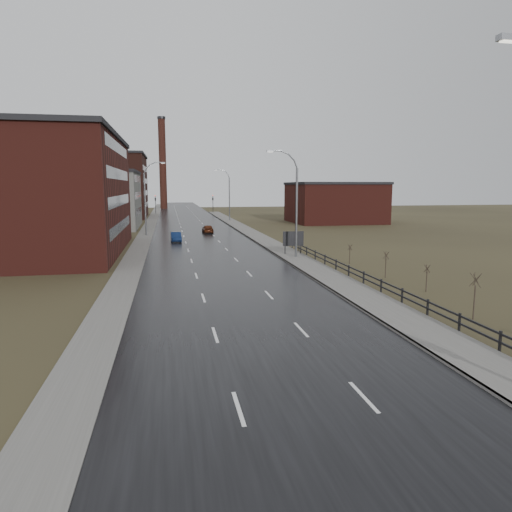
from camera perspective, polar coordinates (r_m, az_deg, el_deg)
name	(u,v)px	position (r m, az deg, el deg)	size (l,w,h in m)	color
ground	(345,473)	(13.81, 11.08, -25.04)	(320.00, 320.00, 0.00)	#2D2819
road	(199,236)	(71.15, -7.17, 2.50)	(14.00, 300.00, 0.06)	black
sidewalk_right	(297,259)	(48.03, 5.10, -0.37)	(3.20, 180.00, 0.18)	#595651
curb_right	(283,259)	(47.64, 3.34, -0.42)	(0.16, 180.00, 0.18)	slate
sidewalk_left	(144,237)	(71.10, -13.79, 2.34)	(2.40, 260.00, 0.12)	#595651
warehouse_near	(18,194)	(58.00, -27.59, 6.86)	(22.44, 28.56, 13.50)	#471914
warehouse_mid	(94,199)	(89.65, -19.64, 6.68)	(16.32, 20.40, 10.50)	slate
warehouse_far	(91,186)	(120.03, -19.92, 8.25)	(26.52, 24.48, 15.50)	#331611
building_right	(335,202)	(98.97, 9.81, 6.62)	(18.36, 16.32, 8.50)	#471914
smokestack	(163,163)	(160.80, -11.59, 11.33)	(2.70, 2.70, 30.70)	#331611
streetlight_right_mid	(294,204)	(48.40, 4.75, 6.55)	(3.36, 0.28, 11.35)	slate
streetlight_left	(147,198)	(72.69, -13.48, 7.05)	(3.36, 0.28, 11.35)	slate
streetlight_right_far	(228,195)	(101.45, -3.52, 7.67)	(3.36, 0.28, 11.35)	slate
guardrail	(386,286)	(33.19, 15.91, -3.67)	(0.10, 53.05, 1.10)	black
shrub_c	(475,295)	(29.14, 25.67, -4.41)	(0.64, 0.68, 2.73)	#382D23
shrub_d	(427,277)	(35.50, 20.56, -2.51)	(0.48, 0.51, 2.02)	#382D23
shrub_e	(386,264)	(39.85, 15.92, -0.94)	(0.53, 0.56, 2.25)	#382D23
shrub_f	(350,254)	(46.16, 11.65, 0.31)	(0.47, 0.49, 1.95)	#382D23
billboard	(293,239)	(51.03, 4.67, 2.10)	(2.38, 0.17, 2.69)	black
traffic_light_left	(155,197)	(130.68, -12.48, 7.17)	(0.58, 2.73, 5.30)	black
traffic_light_right	(213,197)	(131.23, -5.42, 7.34)	(0.58, 2.73, 5.30)	black
car_near	(176,237)	(64.14, -9.97, 2.32)	(1.38, 3.95, 1.30)	#0D1E45
car_far	(208,229)	(75.24, -6.05, 3.36)	(1.64, 4.08, 1.39)	#471B0B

